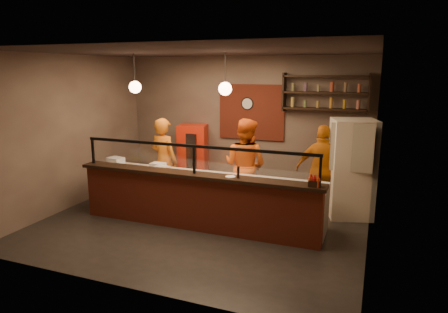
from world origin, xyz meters
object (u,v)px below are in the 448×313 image
at_px(cook_left, 164,161).
at_px(cook_mid, 245,166).
at_px(pizza_dough, 181,173).
at_px(condiment_caddy, 314,183).
at_px(pepper_mill, 238,172).
at_px(cook_right, 323,170).
at_px(wall_clock, 247,104).
at_px(red_cooler, 193,156).
at_px(fridge, 352,169).

distance_m(cook_left, cook_mid, 1.83).
distance_m(cook_mid, pizza_dough, 1.33).
height_order(condiment_caddy, pepper_mill, pepper_mill).
bearing_deg(cook_right, cook_mid, 19.16).
distance_m(cook_left, pepper_mill, 2.43).
relative_size(wall_clock, cook_left, 0.16).
relative_size(cook_left, condiment_caddy, 9.81).
bearing_deg(red_cooler, pepper_mill, -63.73).
height_order(cook_left, condiment_caddy, cook_left).
distance_m(fridge, condiment_caddy, 1.85).
xyz_separation_m(red_cooler, condiment_caddy, (3.34, -2.50, 0.33)).
bearing_deg(cook_right, pizza_dough, 28.72).
height_order(pizza_dough, pepper_mill, pepper_mill).
bearing_deg(cook_mid, cook_left, 14.71).
relative_size(cook_right, condiment_caddy, 9.53).
distance_m(cook_right, fridge, 0.56).
xyz_separation_m(fridge, pepper_mill, (-1.76, -1.76, 0.19)).
height_order(cook_left, pizza_dough, cook_left).
xyz_separation_m(cook_mid, red_cooler, (-1.75, 1.20, -0.18)).
height_order(wall_clock, fridge, wall_clock).
bearing_deg(cook_mid, cook_right, -152.29).
distance_m(cook_left, condiment_caddy, 3.63).
xyz_separation_m(wall_clock, cook_right, (1.95, -1.08, -1.19)).
xyz_separation_m(cook_left, red_cooler, (0.08, 1.30, -0.15)).
distance_m(red_cooler, pepper_mill, 3.22).
xyz_separation_m(cook_right, condiment_caddy, (0.09, -1.73, 0.20)).
height_order(fridge, condiment_caddy, fridge).
distance_m(cook_mid, condiment_caddy, 2.06).
bearing_deg(wall_clock, cook_mid, -73.44).
bearing_deg(pepper_mill, cook_mid, 102.94).
xyz_separation_m(cook_right, fridge, (0.55, 0.06, 0.06)).
relative_size(wall_clock, pizza_dough, 0.55).
bearing_deg(condiment_caddy, pepper_mill, 178.54).
relative_size(cook_left, pizza_dough, 3.41).
bearing_deg(cook_right, fridge, -170.16).
height_order(cook_mid, fridge, fridge).
bearing_deg(condiment_caddy, cook_right, 93.04).
relative_size(red_cooler, condiment_caddy, 8.20).
relative_size(cook_right, pizza_dough, 3.32).
bearing_deg(condiment_caddy, fridge, 75.64).
relative_size(cook_mid, red_cooler, 1.23).
distance_m(fridge, pepper_mill, 2.49).
bearing_deg(wall_clock, pepper_mill, -75.07).
distance_m(cook_left, red_cooler, 1.31).
bearing_deg(cook_left, cook_right, -157.32).
bearing_deg(cook_right, pepper_mill, 57.71).
xyz_separation_m(wall_clock, pizza_dough, (-0.61, -2.31, -1.19)).
bearing_deg(pizza_dough, fridge, 22.44).
bearing_deg(pepper_mill, fridge, 44.97).
bearing_deg(cook_right, wall_clock, -25.86).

